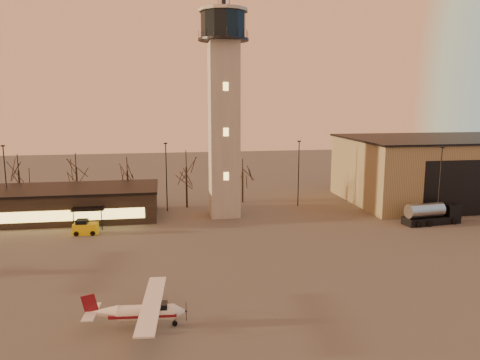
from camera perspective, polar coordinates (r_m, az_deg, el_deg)
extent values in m
plane|color=#494643|center=(38.89, 4.18, -15.15)|extent=(220.00, 220.00, 0.00)
cube|color=gray|center=(64.90, -1.96, 5.99)|extent=(4.00, 4.00, 24.00)
cylinder|color=black|center=(65.20, -2.03, 16.70)|extent=(6.80, 6.80, 0.30)
cylinder|color=black|center=(65.44, -2.04, 18.31)|extent=(6.00, 6.00, 3.40)
cylinder|color=gray|center=(65.74, -2.05, 19.95)|extent=(6.60, 6.60, 0.40)
cube|color=#938560|center=(82.22, 23.39, 1.11)|extent=(30.00, 20.00, 10.00)
cube|color=black|center=(81.66, 23.64, 4.68)|extent=(30.60, 20.60, 0.30)
cube|color=black|center=(69.09, -20.57, -2.79)|extent=(25.00, 10.00, 4.00)
cube|color=black|center=(68.67, -20.68, -1.04)|extent=(25.40, 10.40, 0.30)
cube|color=#E8BD51|center=(64.39, -21.38, -4.11)|extent=(22.00, 0.08, 1.40)
cube|color=black|center=(62.50, -18.03, -3.38)|extent=(4.00, 2.00, 0.20)
cylinder|color=black|center=(72.42, -26.63, -0.23)|extent=(0.16, 0.16, 10.00)
cube|color=black|center=(71.79, -26.95, 3.74)|extent=(0.50, 0.25, 0.18)
cylinder|color=black|center=(69.15, -8.95, 0.28)|extent=(0.16, 0.16, 10.00)
cube|color=black|center=(68.49, -9.07, 4.44)|extent=(0.50, 0.25, 0.18)
cylinder|color=black|center=(72.12, 7.14, 0.72)|extent=(0.16, 0.16, 10.00)
cube|color=black|center=(71.49, 7.23, 4.72)|extent=(0.50, 0.25, 0.18)
cylinder|color=black|center=(67.97, 23.15, -0.58)|extent=(0.16, 0.16, 10.00)
cube|color=black|center=(67.30, 23.45, 3.65)|extent=(0.50, 0.25, 0.18)
cylinder|color=black|center=(78.43, -25.25, -1.00)|extent=(0.28, 0.28, 5.74)
cylinder|color=black|center=(75.67, -13.50, -0.87)|extent=(0.28, 0.28, 5.25)
cylinder|color=black|center=(71.54, -6.53, -0.91)|extent=(0.28, 0.28, 6.16)
cylinder|color=black|center=(74.58, 0.32, -0.86)|extent=(0.28, 0.28, 4.97)
cylinder|color=black|center=(78.58, -19.24, -0.63)|extent=(0.28, 0.28, 5.60)
cylinder|color=silver|center=(35.91, -11.40, -15.58)|extent=(4.21, 1.50, 1.17)
cone|color=silver|center=(35.71, -7.39, -15.61)|extent=(0.90, 1.18, 1.11)
cone|color=silver|center=(36.34, -16.36, -15.25)|extent=(2.23, 1.16, 0.99)
cube|color=black|center=(35.65, -9.94, -15.01)|extent=(1.42, 1.05, 0.63)
cube|color=maroon|center=(35.95, -11.69, -15.64)|extent=(4.93, 1.60, 0.20)
cube|color=silver|center=(35.57, -10.70, -14.57)|extent=(2.16, 9.94, 0.13)
cube|color=silver|center=(36.47, -17.66, -15.06)|extent=(1.05, 3.02, 0.07)
cube|color=maroon|center=(36.23, -17.85, -14.16)|extent=(1.25, 0.17, 1.52)
cube|color=black|center=(67.28, 22.27, -4.54)|extent=(7.94, 3.09, 1.00)
cube|color=black|center=(68.84, 24.24, -3.31)|extent=(2.06, 2.29, 1.64)
cube|color=black|center=(69.19, 24.66, -3.05)|extent=(0.30, 1.73, 0.91)
cylinder|color=#9D9EA2|center=(66.29, 21.61, -3.45)|extent=(5.29, 2.50, 1.91)
cube|color=yellow|center=(60.67, -18.28, -5.66)|extent=(2.98, 1.72, 1.35)
cube|color=black|center=(60.56, -18.68, -4.96)|extent=(1.43, 1.43, 0.77)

